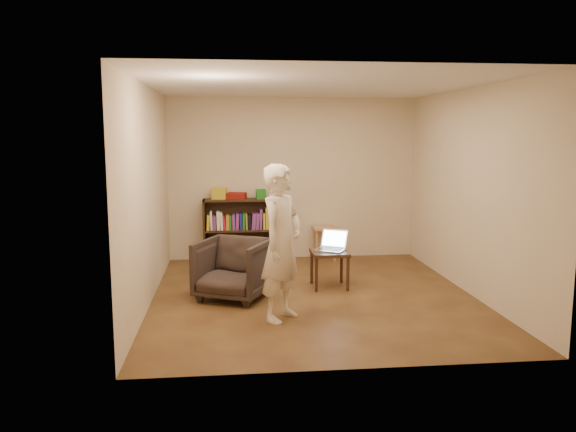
{
  "coord_description": "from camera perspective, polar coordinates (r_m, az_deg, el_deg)",
  "views": [
    {
      "loc": [
        -1.05,
        -6.79,
        2.03
      ],
      "look_at": [
        -0.28,
        0.35,
        0.97
      ],
      "focal_mm": 35.0,
      "sensor_mm": 36.0,
      "label": 1
    }
  ],
  "objects": [
    {
      "name": "floor",
      "position": [
        7.16,
        2.56,
        -8.08
      ],
      "size": [
        4.5,
        4.5,
        0.0
      ],
      "primitive_type": "plane",
      "color": "#432715",
      "rests_on": "ground"
    },
    {
      "name": "person",
      "position": [
        6.08,
        -0.65,
        -2.75
      ],
      "size": [
        0.7,
        0.74,
        1.71
      ],
      "primitive_type": "imported",
      "rotation": [
        0.0,
        0.0,
        0.93
      ],
      "color": "beige",
      "rests_on": "floor"
    },
    {
      "name": "wall_back",
      "position": [
        9.13,
        0.49,
        3.8
      ],
      "size": [
        4.0,
        0.0,
        4.0
      ],
      "primitive_type": "plane",
      "rotation": [
        1.57,
        0.0,
        0.0
      ],
      "color": "beige",
      "rests_on": "floor"
    },
    {
      "name": "wall_right",
      "position": [
        7.48,
        17.98,
        2.38
      ],
      "size": [
        0.0,
        4.5,
        4.5
      ],
      "primitive_type": "plane",
      "rotation": [
        1.57,
        0.0,
        -1.57
      ],
      "color": "beige",
      "rests_on": "floor"
    },
    {
      "name": "side_table",
      "position": [
        7.46,
        4.24,
        -4.21
      ],
      "size": [
        0.48,
        0.48,
        0.49
      ],
      "color": "black",
      "rests_on": "floor"
    },
    {
      "name": "box_yellow",
      "position": [
        8.95,
        -7.0,
        2.29
      ],
      "size": [
        0.24,
        0.2,
        0.18
      ],
      "primitive_type": "cube",
      "rotation": [
        0.0,
        0.0,
        -0.17
      ],
      "color": "gold",
      "rests_on": "bookshelf"
    },
    {
      "name": "laptop",
      "position": [
        7.52,
        4.45,
        -3.03
      ],
      "size": [
        0.49,
        0.49,
        0.25
      ],
      "rotation": [
        0.0,
        0.0,
        -0.52
      ],
      "color": "#B4B4B9",
      "rests_on": "side_table"
    },
    {
      "name": "box_green",
      "position": [
        8.94,
        -2.76,
        2.24
      ],
      "size": [
        0.15,
        0.15,
        0.15
      ],
      "primitive_type": "cube",
      "rotation": [
        0.0,
        0.0,
        0.03
      ],
      "color": "#1F721E",
      "rests_on": "bookshelf"
    },
    {
      "name": "armchair",
      "position": [
        6.99,
        -5.58,
        -5.36
      ],
      "size": [
        1.07,
        1.08,
        0.75
      ],
      "primitive_type": "imported",
      "rotation": [
        0.0,
        0.0,
        -0.45
      ],
      "color": "#302520",
      "rests_on": "floor"
    },
    {
      "name": "stool",
      "position": [
        9.09,
        3.7,
        -1.74
      ],
      "size": [
        0.37,
        0.37,
        0.54
      ],
      "color": "tan",
      "rests_on": "floor"
    },
    {
      "name": "wall_left",
      "position": [
        6.89,
        -14.04,
        2.06
      ],
      "size": [
        0.0,
        4.5,
        4.5
      ],
      "primitive_type": "plane",
      "rotation": [
        1.57,
        0.0,
        1.57
      ],
      "color": "beige",
      "rests_on": "floor"
    },
    {
      "name": "bookshelf",
      "position": [
        9.03,
        -4.77,
        -1.79
      ],
      "size": [
        1.2,
        0.3,
        1.0
      ],
      "color": "black",
      "rests_on": "floor"
    },
    {
      "name": "box_white",
      "position": [
        8.94,
        -1.68,
        2.0
      ],
      "size": [
        0.09,
        0.09,
        0.07
      ],
      "primitive_type": "cube",
      "rotation": [
        0.0,
        0.0,
        0.01
      ],
      "color": "white",
      "rests_on": "bookshelf"
    },
    {
      "name": "ceiling",
      "position": [
        6.89,
        2.71,
        13.12
      ],
      "size": [
        4.5,
        4.5,
        0.0
      ],
      "primitive_type": "plane",
      "color": "silver",
      "rests_on": "wall_back"
    },
    {
      "name": "red_cloth",
      "position": [
        8.94,
        -5.25,
        2.06
      ],
      "size": [
        0.34,
        0.28,
        0.1
      ],
      "primitive_type": "cube",
      "rotation": [
        0.0,
        0.0,
        -0.22
      ],
      "color": "maroon",
      "rests_on": "bookshelf"
    }
  ]
}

